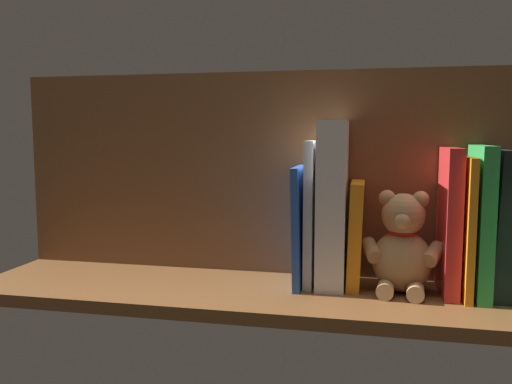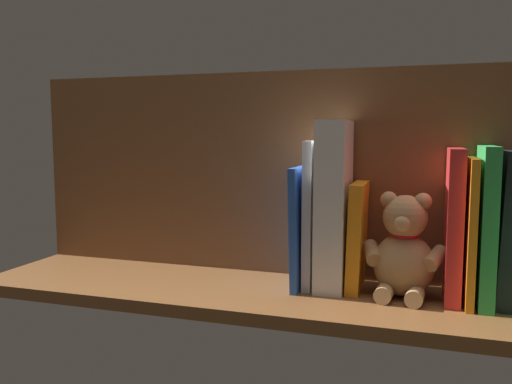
% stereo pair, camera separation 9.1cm
% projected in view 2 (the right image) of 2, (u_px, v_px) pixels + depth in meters
% --- Properties ---
extents(ground_plane, '(1.01, 0.27, 0.02)m').
position_uv_depth(ground_plane, '(256.00, 293.00, 0.93)').
color(ground_plane, brown).
extents(shelf_back_panel, '(1.01, 0.02, 0.39)m').
position_uv_depth(shelf_back_panel, '(274.00, 173.00, 1.02)').
color(shelf_back_panel, brown).
rests_on(shelf_back_panel, ground_plane).
extents(book_1, '(0.04, 0.12, 0.25)m').
position_uv_depth(book_1, '(507.00, 228.00, 0.83)').
color(book_1, black).
rests_on(book_1, ground_plane).
extents(book_2, '(0.02, 0.14, 0.25)m').
position_uv_depth(book_2, '(485.00, 225.00, 0.84)').
color(book_2, green).
rests_on(book_2, ground_plane).
extents(book_3, '(0.01, 0.14, 0.23)m').
position_uv_depth(book_3, '(469.00, 230.00, 0.84)').
color(book_3, orange).
rests_on(book_3, ground_plane).
extents(book_4, '(0.02, 0.13, 0.25)m').
position_uv_depth(book_4, '(454.00, 224.00, 0.86)').
color(book_4, red).
rests_on(book_4, ground_plane).
extents(teddy_bear, '(0.14, 0.12, 0.18)m').
position_uv_depth(teddy_bear, '(404.00, 251.00, 0.87)').
color(teddy_bear, tan).
rests_on(teddy_bear, ground_plane).
extents(book_5, '(0.03, 0.11, 0.19)m').
position_uv_depth(book_5, '(357.00, 236.00, 0.91)').
color(book_5, orange).
rests_on(book_5, ground_plane).
extents(dictionary_thick_white, '(0.05, 0.12, 0.29)m').
position_uv_depth(dictionary_thick_white, '(334.00, 205.00, 0.92)').
color(dictionary_thick_white, white).
rests_on(dictionary_thick_white, ground_plane).
extents(book_6, '(0.02, 0.11, 0.26)m').
position_uv_depth(book_6, '(313.00, 214.00, 0.93)').
color(book_6, silver).
rests_on(book_6, ground_plane).
extents(book_7, '(0.02, 0.13, 0.21)m').
position_uv_depth(book_7, '(301.00, 227.00, 0.93)').
color(book_7, blue).
rests_on(book_7, ground_plane).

